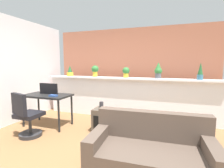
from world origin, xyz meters
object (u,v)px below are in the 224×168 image
potted_plant_2 (126,72)px  potted_plant_3 (158,70)px  potted_plant_4 (200,72)px  desk (47,98)px  potted_plant_1 (95,70)px  couch (150,155)px  side_cube_shelf (103,120)px  office_chair (27,118)px  potted_plant_0 (70,72)px  tv_monitor (49,89)px  vase_on_shelf (101,105)px  book_on_desk (53,96)px

potted_plant_2 → potted_plant_3: size_ratio=0.68×
potted_plant_4 → desk: size_ratio=0.36×
potted_plant_1 → couch: size_ratio=0.20×
potted_plant_4 → side_cube_shelf: bearing=-154.2°
potted_plant_4 → office_chair: bearing=-152.2°
potted_plant_0 → side_cube_shelf: size_ratio=0.64×
potted_plant_1 → side_cube_shelf: size_ratio=0.63×
potted_plant_4 → desk: 3.59m
tv_monitor → vase_on_shelf: tv_monitor is taller
book_on_desk → couch: (2.21, -0.90, -0.49)m
potted_plant_3 → vase_on_shelf: size_ratio=2.64×
potted_plant_2 → potted_plant_0: bearing=-179.9°
potted_plant_3 → potted_plant_4: bearing=-3.7°
potted_plant_3 → potted_plant_4: (0.93, -0.06, -0.02)m
potted_plant_1 → side_cube_shelf: 1.57m
potted_plant_2 → desk: bearing=-145.1°
potted_plant_4 → office_chair: size_ratio=0.44×
potted_plant_1 → couch: (1.77, -2.15, -1.01)m
potted_plant_0 → potted_plant_4: (3.46, -0.04, 0.05)m
potted_plant_3 → side_cube_shelf: size_ratio=0.80×
potted_plant_1 → vase_on_shelf: (0.60, -0.99, -0.71)m
potted_plant_1 → potted_plant_3: 1.71m
vase_on_shelf → couch: couch is taller
potted_plant_0 → vase_on_shelf: size_ratio=2.11×
tv_monitor → office_chair: (0.06, -0.74, -0.49)m
potted_plant_1 → potted_plant_4: size_ratio=0.80×
potted_plant_1 → desk: size_ratio=0.29×
potted_plant_3 → vase_on_shelf: potted_plant_3 is taller
potted_plant_2 → office_chair: size_ratio=0.30×
potted_plant_3 → vase_on_shelf: bearing=-137.3°
potted_plant_3 → tv_monitor: bearing=-156.5°
potted_plant_4 → tv_monitor: (-3.38, -1.01, -0.41)m
tv_monitor → vase_on_shelf: bearing=1.9°
office_chair → book_on_desk: size_ratio=5.30×
vase_on_shelf → book_on_desk: (-1.04, -0.26, 0.19)m
potted_plant_0 → desk: (0.09, -1.13, -0.58)m
potted_plant_0 → couch: (2.60, -2.16, -0.96)m
potted_plant_1 → potted_plant_2: 0.89m
office_chair → couch: size_ratio=0.57×
potted_plant_0 → potted_plant_2: 1.71m
potted_plant_3 → book_on_desk: size_ratio=2.34×
potted_plant_1 → couch: bearing=-50.5°
potted_plant_2 → desk: size_ratio=0.25×
potted_plant_0 → vase_on_shelf: potted_plant_0 is taller
potted_plant_0 → tv_monitor: size_ratio=0.65×
tv_monitor → office_chair: size_ratio=0.54×
potted_plant_1 → office_chair: 2.10m
tv_monitor → potted_plant_0: bearing=94.3°
book_on_desk → potted_plant_4: bearing=21.8°
potted_plant_1 → potted_plant_2: (0.89, 0.02, -0.03)m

